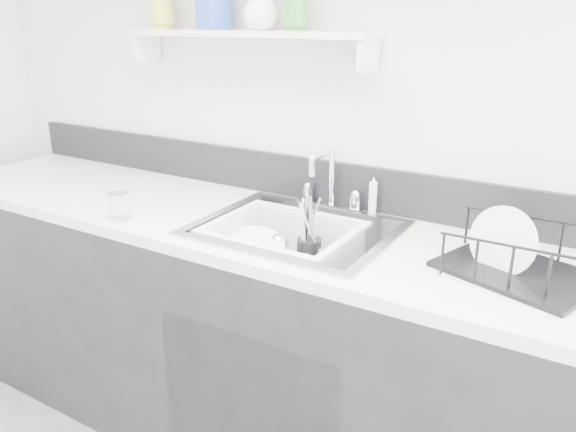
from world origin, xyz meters
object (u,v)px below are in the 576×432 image
Objects in this scene: sink at (296,254)px; dish_rack at (520,251)px; counter_run at (295,350)px; wash_tub at (283,251)px.

sink is 0.70m from dish_rack.
counter_run is 0.37m from sink.
counter_run is at bearing 0.00° from sink.
sink is 1.37× the size of wash_tub.
counter_run is at bearing -160.01° from dish_rack.
counter_run is 6.85× the size of wash_tub.
wash_tub is at bearing -158.23° from dish_rack.
dish_rack is at bearing 1.10° from sink.
dish_rack reaches higher than sink.
counter_run is 0.86m from dish_rack.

